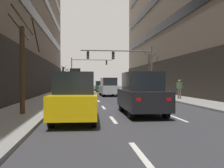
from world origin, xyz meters
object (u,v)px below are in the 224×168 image
at_px(taxi_driving_3, 75,97).
at_px(traffic_signal_1, 84,67).
at_px(car_driving_2, 100,86).
at_px(pedestrian_0, 179,88).
at_px(street_tree_2, 23,66).
at_px(car_driving_1, 109,87).
at_px(street_tree_1, 63,78).
at_px(car_driving_0, 141,93).
at_px(traffic_signal_0, 126,60).
at_px(street_tree_0, 149,71).

height_order(taxi_driving_3, traffic_signal_1, traffic_signal_1).
height_order(car_driving_2, pedestrian_0, pedestrian_0).
distance_m(traffic_signal_1, pedestrian_0, 28.60).
bearing_deg(street_tree_2, car_driving_1, 68.90).
distance_m(car_driving_1, street_tree_1, 11.70).
bearing_deg(street_tree_2, car_driving_0, -0.19).
xyz_separation_m(traffic_signal_0, pedestrian_0, (3.72, -6.12, -2.90)).
bearing_deg(car_driving_0, street_tree_1, 103.24).
height_order(traffic_signal_0, traffic_signal_1, traffic_signal_1).
distance_m(taxi_driving_3, street_tree_2, 3.39).
bearing_deg(car_driving_2, taxi_driving_3, -96.35).
bearing_deg(traffic_signal_1, pedestrian_0, -73.22).
distance_m(taxi_driving_3, street_tree_1, 27.03).
distance_m(car_driving_0, car_driving_1, 15.13).
xyz_separation_m(car_driving_0, traffic_signal_0, (1.87, 14.65, 2.94)).
distance_m(car_driving_0, taxi_driving_3, 3.72).
relative_size(taxi_driving_3, street_tree_1, 1.11).
height_order(car_driving_2, traffic_signal_1, traffic_signal_1).
bearing_deg(pedestrian_0, street_tree_0, 89.56).
distance_m(street_tree_2, pedestrian_0, 14.35).
distance_m(traffic_signal_0, street_tree_0, 5.53).
bearing_deg(taxi_driving_3, car_driving_2, 83.65).
relative_size(car_driving_2, street_tree_1, 1.13).
bearing_deg(taxi_driving_3, traffic_signal_0, 72.37).
bearing_deg(street_tree_1, taxi_driving_3, -84.46).
bearing_deg(street_tree_2, car_driving_2, 78.11).
relative_size(car_driving_0, traffic_signal_1, 0.56).
relative_size(taxi_driving_3, street_tree_0, 0.75).
bearing_deg(pedestrian_0, car_driving_1, 130.53).
xyz_separation_m(traffic_signal_1, street_tree_2, (-3.27, -35.72, -1.94)).
xyz_separation_m(street_tree_2, pedestrian_0, (11.48, 8.51, -1.32)).
height_order(car_driving_0, street_tree_0, street_tree_0).
relative_size(car_driving_0, street_tree_2, 0.88).
distance_m(car_driving_1, traffic_signal_0, 3.59).
height_order(car_driving_1, traffic_signal_0, traffic_signal_0).
relative_size(car_driving_1, taxi_driving_3, 0.99).
bearing_deg(traffic_signal_0, street_tree_2, -117.94).
bearing_deg(street_tree_2, traffic_signal_1, 84.77).
bearing_deg(street_tree_1, street_tree_2, -89.91).
relative_size(car_driving_2, traffic_signal_1, 0.55).
distance_m(street_tree_1, street_tree_2, 25.18).
height_order(traffic_signal_1, street_tree_0, traffic_signal_1).
xyz_separation_m(car_driving_1, traffic_signal_0, (1.93, -0.48, 2.99)).
relative_size(traffic_signal_1, pedestrian_0, 4.80).
distance_m(taxi_driving_3, traffic_signal_0, 17.39).
xyz_separation_m(taxi_driving_3, traffic_signal_1, (0.70, 37.42, 3.35)).
relative_size(car_driving_2, street_tree_2, 0.87).
bearing_deg(car_driving_1, street_tree_0, 30.72).
height_order(car_driving_0, car_driving_2, car_driving_0).
bearing_deg(taxi_driving_3, street_tree_0, 66.04).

